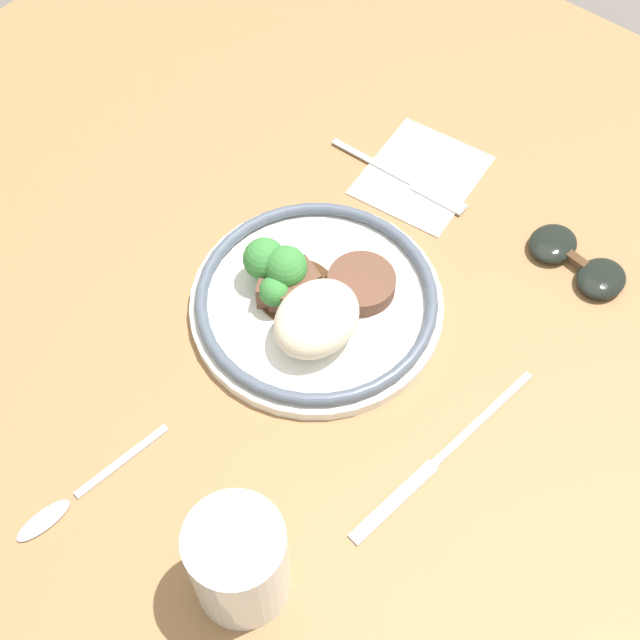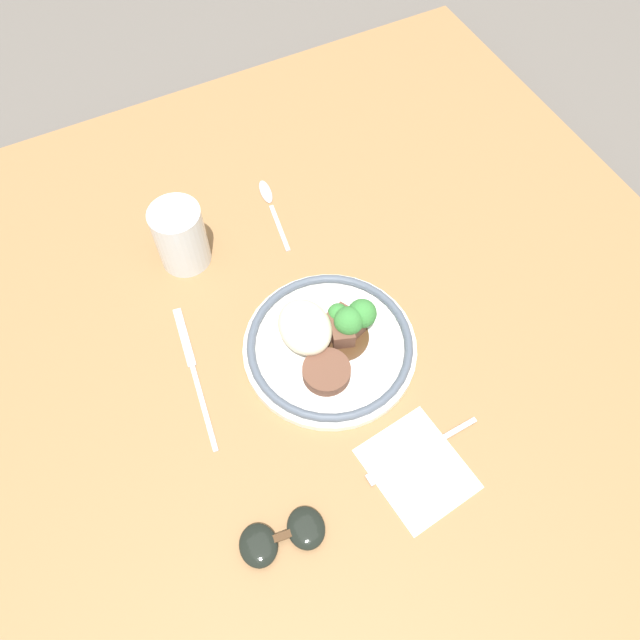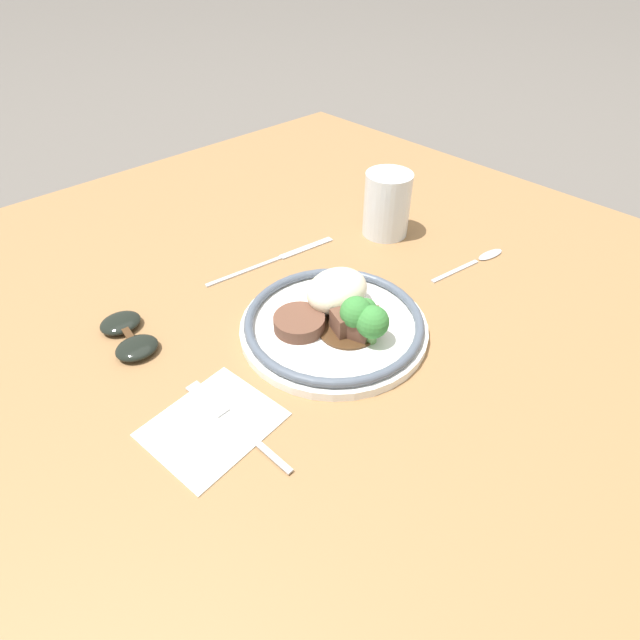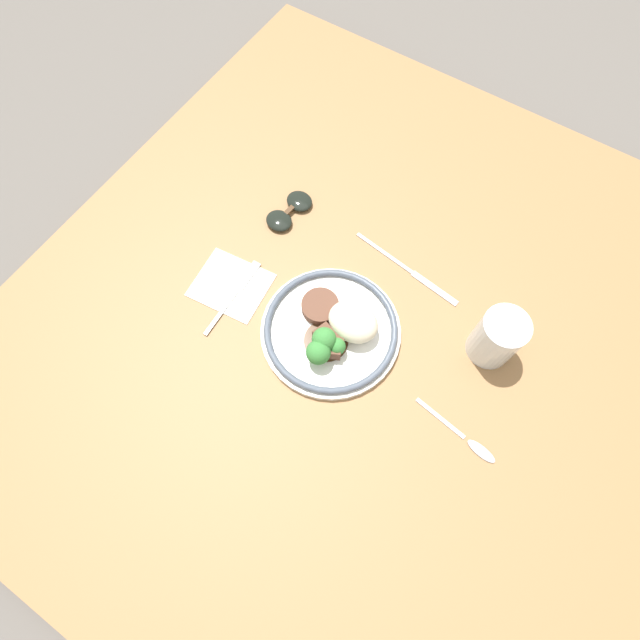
{
  "view_description": "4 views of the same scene",
  "coord_description": "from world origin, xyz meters",
  "px_view_note": "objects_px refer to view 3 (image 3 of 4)",
  "views": [
    {
      "loc": [
        0.34,
        0.27,
        0.76
      ],
      "look_at": [
        -0.01,
        -0.02,
        0.06
      ],
      "focal_mm": 50.0,
      "sensor_mm": 36.0,
      "label": 1
    },
    {
      "loc": [
        -0.4,
        0.16,
        0.82
      ],
      "look_at": [
        -0.0,
        -0.04,
        0.08
      ],
      "focal_mm": 35.0,
      "sensor_mm": 36.0,
      "label": 2
    },
    {
      "loc": [
        -0.39,
        -0.39,
        0.47
      ],
      "look_at": [
        -0.05,
        -0.03,
        0.06
      ],
      "focal_mm": 28.0,
      "sensor_mm": 36.0,
      "label": 3
    },
    {
      "loc": [
        0.13,
        -0.33,
        0.85
      ],
      "look_at": [
        -0.05,
        -0.04,
        0.06
      ],
      "focal_mm": 28.0,
      "sensor_mm": 36.0,
      "label": 4
    }
  ],
  "objects_px": {
    "fork": "(227,416)",
    "spoon": "(482,259)",
    "sunglasses": "(128,335)",
    "plate": "(337,318)",
    "knife": "(277,259)",
    "juice_glass": "(387,206)"
  },
  "relations": [
    {
      "from": "juice_glass",
      "to": "spoon",
      "type": "xyz_separation_m",
      "value": [
        0.05,
        -0.16,
        -0.05
      ]
    },
    {
      "from": "juice_glass",
      "to": "fork",
      "type": "xyz_separation_m",
      "value": [
        -0.43,
        -0.15,
        -0.05
      ]
    },
    {
      "from": "plate",
      "to": "fork",
      "type": "distance_m",
      "value": 0.2
    },
    {
      "from": "juice_glass",
      "to": "knife",
      "type": "height_order",
      "value": "juice_glass"
    },
    {
      "from": "sunglasses",
      "to": "juice_glass",
      "type": "bearing_deg",
      "value": 1.4
    },
    {
      "from": "fork",
      "to": "spoon",
      "type": "bearing_deg",
      "value": -94.5
    },
    {
      "from": "fork",
      "to": "knife",
      "type": "bearing_deg",
      "value": -52.25
    },
    {
      "from": "juice_glass",
      "to": "spoon",
      "type": "distance_m",
      "value": 0.18
    },
    {
      "from": "spoon",
      "to": "knife",
      "type": "bearing_deg",
      "value": 144.96
    },
    {
      "from": "spoon",
      "to": "sunglasses",
      "type": "relative_size",
      "value": 1.39
    },
    {
      "from": "knife",
      "to": "spoon",
      "type": "relative_size",
      "value": 1.48
    },
    {
      "from": "juice_glass",
      "to": "spoon",
      "type": "relative_size",
      "value": 0.68
    },
    {
      "from": "fork",
      "to": "plate",
      "type": "bearing_deg",
      "value": -85.87
    },
    {
      "from": "sunglasses",
      "to": "spoon",
      "type": "bearing_deg",
      "value": -15.53
    },
    {
      "from": "juice_glass",
      "to": "plate",
      "type": "bearing_deg",
      "value": -152.57
    },
    {
      "from": "juice_glass",
      "to": "knife",
      "type": "bearing_deg",
      "value": 162.11
    },
    {
      "from": "juice_glass",
      "to": "sunglasses",
      "type": "distance_m",
      "value": 0.46
    },
    {
      "from": "plate",
      "to": "knife",
      "type": "xyz_separation_m",
      "value": [
        0.05,
        0.19,
        -0.02
      ]
    },
    {
      "from": "knife",
      "to": "sunglasses",
      "type": "distance_m",
      "value": 0.26
    },
    {
      "from": "fork",
      "to": "sunglasses",
      "type": "height_order",
      "value": "sunglasses"
    },
    {
      "from": "fork",
      "to": "spoon",
      "type": "xyz_separation_m",
      "value": [
        0.48,
        -0.01,
        -0.0
      ]
    },
    {
      "from": "spoon",
      "to": "plate",
      "type": "bearing_deg",
      "value": -179.16
    }
  ]
}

